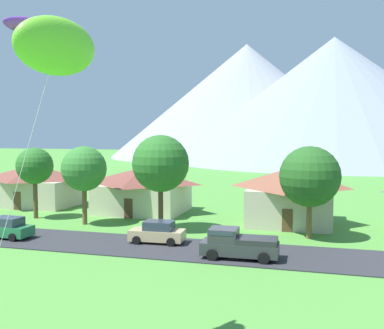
{
  "coord_description": "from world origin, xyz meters",
  "views": [
    {
      "loc": [
        9.09,
        -5.06,
        8.6
      ],
      "look_at": [
        1.7,
        21.21,
        6.66
      ],
      "focal_mm": 42.95,
      "sensor_mm": 36.0,
      "label": 1
    }
  ],
  "objects_px": {
    "tree_center": "(35,166)",
    "parked_car_green_mid_east": "(7,228)",
    "house_left_center": "(35,184)",
    "house_right_center": "(143,189)",
    "pickup_truck_charcoal_west_side": "(238,244)",
    "kite_flyer_with_kite": "(55,49)",
    "tree_left_of_center": "(310,177)",
    "house_leftmost": "(291,195)",
    "tree_near_right": "(84,169)",
    "parked_car_tan_mid_west": "(158,232)",
    "tree_right_of_center": "(161,164)"
  },
  "relations": [
    {
      "from": "tree_left_of_center",
      "to": "parked_car_tan_mid_west",
      "type": "bearing_deg",
      "value": -156.25
    },
    {
      "from": "parked_car_green_mid_east",
      "to": "kite_flyer_with_kite",
      "type": "height_order",
      "value": "kite_flyer_with_kite"
    },
    {
      "from": "house_right_center",
      "to": "tree_near_right",
      "type": "height_order",
      "value": "tree_near_right"
    },
    {
      "from": "parked_car_green_mid_east",
      "to": "house_leftmost",
      "type": "bearing_deg",
      "value": 30.24
    },
    {
      "from": "house_right_center",
      "to": "tree_center",
      "type": "xyz_separation_m",
      "value": [
        -8.98,
        -6.15,
        2.7
      ]
    },
    {
      "from": "parked_car_green_mid_east",
      "to": "kite_flyer_with_kite",
      "type": "bearing_deg",
      "value": -47.47
    },
    {
      "from": "house_left_center",
      "to": "kite_flyer_with_kite",
      "type": "distance_m",
      "value": 40.14
    },
    {
      "from": "tree_center",
      "to": "parked_car_tan_mid_west",
      "type": "height_order",
      "value": "tree_center"
    },
    {
      "from": "tree_center",
      "to": "tree_near_right",
      "type": "bearing_deg",
      "value": -12.71
    },
    {
      "from": "tree_near_right",
      "to": "house_leftmost",
      "type": "bearing_deg",
      "value": 17.12
    },
    {
      "from": "tree_left_of_center",
      "to": "parked_car_green_mid_east",
      "type": "height_order",
      "value": "tree_left_of_center"
    },
    {
      "from": "tree_near_right",
      "to": "kite_flyer_with_kite",
      "type": "height_order",
      "value": "kite_flyer_with_kite"
    },
    {
      "from": "house_right_center",
      "to": "tree_near_right",
      "type": "bearing_deg",
      "value": -110.15
    },
    {
      "from": "tree_near_right",
      "to": "parked_car_green_mid_east",
      "type": "distance_m",
      "value": 8.76
    },
    {
      "from": "parked_car_green_mid_east",
      "to": "pickup_truck_charcoal_west_side",
      "type": "relative_size",
      "value": 0.81
    },
    {
      "from": "house_leftmost",
      "to": "pickup_truck_charcoal_west_side",
      "type": "relative_size",
      "value": 1.64
    },
    {
      "from": "tree_left_of_center",
      "to": "parked_car_tan_mid_west",
      "type": "relative_size",
      "value": 1.75
    },
    {
      "from": "house_leftmost",
      "to": "house_right_center",
      "type": "distance_m",
      "value": 15.76
    },
    {
      "from": "house_right_center",
      "to": "pickup_truck_charcoal_west_side",
      "type": "height_order",
      "value": "house_right_center"
    },
    {
      "from": "pickup_truck_charcoal_west_side",
      "to": "kite_flyer_with_kite",
      "type": "bearing_deg",
      "value": -104.35
    },
    {
      "from": "house_left_center",
      "to": "tree_left_of_center",
      "type": "height_order",
      "value": "tree_left_of_center"
    },
    {
      "from": "house_leftmost",
      "to": "tree_left_of_center",
      "type": "distance_m",
      "value": 6.59
    },
    {
      "from": "parked_car_tan_mid_west",
      "to": "parked_car_green_mid_east",
      "type": "distance_m",
      "value": 12.4
    },
    {
      "from": "tree_near_right",
      "to": "parked_car_tan_mid_west",
      "type": "height_order",
      "value": "tree_near_right"
    },
    {
      "from": "tree_center",
      "to": "parked_car_green_mid_east",
      "type": "xyz_separation_m",
      "value": [
        3.02,
        -8.33,
        -4.32
      ]
    },
    {
      "from": "tree_left_of_center",
      "to": "parked_car_green_mid_east",
      "type": "relative_size",
      "value": 1.75
    },
    {
      "from": "house_leftmost",
      "to": "parked_car_tan_mid_west",
      "type": "bearing_deg",
      "value": -130.8
    },
    {
      "from": "house_leftmost",
      "to": "house_left_center",
      "type": "distance_m",
      "value": 29.6
    },
    {
      "from": "parked_car_tan_mid_west",
      "to": "house_right_center",
      "type": "bearing_deg",
      "value": 116.43
    },
    {
      "from": "house_right_center",
      "to": "pickup_truck_charcoal_west_side",
      "type": "bearing_deg",
      "value": -49.65
    },
    {
      "from": "tree_center",
      "to": "kite_flyer_with_kite",
      "type": "height_order",
      "value": "kite_flyer_with_kite"
    },
    {
      "from": "tree_right_of_center",
      "to": "tree_left_of_center",
      "type": "bearing_deg",
      "value": 1.06
    },
    {
      "from": "tree_center",
      "to": "tree_near_right",
      "type": "distance_m",
      "value": 6.37
    },
    {
      "from": "house_left_center",
      "to": "tree_near_right",
      "type": "xyz_separation_m",
      "value": [
        11.05,
        -8.43,
        2.69
      ]
    },
    {
      "from": "parked_car_green_mid_east",
      "to": "tree_right_of_center",
      "type": "bearing_deg",
      "value": 30.78
    },
    {
      "from": "tree_center",
      "to": "tree_right_of_center",
      "type": "distance_m",
      "value": 14.03
    },
    {
      "from": "house_left_center",
      "to": "kite_flyer_with_kite",
      "type": "relative_size",
      "value": 0.8
    },
    {
      "from": "parked_car_tan_mid_west",
      "to": "tree_near_right",
      "type": "bearing_deg",
      "value": 150.47
    },
    {
      "from": "house_left_center",
      "to": "parked_car_green_mid_east",
      "type": "bearing_deg",
      "value": -62.89
    },
    {
      "from": "tree_center",
      "to": "pickup_truck_charcoal_west_side",
      "type": "relative_size",
      "value": 1.34
    },
    {
      "from": "tree_right_of_center",
      "to": "pickup_truck_charcoal_west_side",
      "type": "height_order",
      "value": "tree_right_of_center"
    },
    {
      "from": "house_leftmost",
      "to": "tree_near_right",
      "type": "distance_m",
      "value": 19.43
    },
    {
      "from": "house_leftmost",
      "to": "kite_flyer_with_kite",
      "type": "bearing_deg",
      "value": -102.85
    },
    {
      "from": "house_left_center",
      "to": "pickup_truck_charcoal_west_side",
      "type": "height_order",
      "value": "house_left_center"
    },
    {
      "from": "house_leftmost",
      "to": "kite_flyer_with_kite",
      "type": "relative_size",
      "value": 0.67
    },
    {
      "from": "house_left_center",
      "to": "house_right_center",
      "type": "height_order",
      "value": "house_right_center"
    },
    {
      "from": "house_left_center",
      "to": "pickup_truck_charcoal_west_side",
      "type": "distance_m",
      "value": 31.38
    },
    {
      "from": "parked_car_tan_mid_west",
      "to": "pickup_truck_charcoal_west_side",
      "type": "bearing_deg",
      "value": -21.34
    },
    {
      "from": "parked_car_tan_mid_west",
      "to": "kite_flyer_with_kite",
      "type": "height_order",
      "value": "kite_flyer_with_kite"
    },
    {
      "from": "tree_center",
      "to": "tree_right_of_center",
      "type": "bearing_deg",
      "value": -7.61
    }
  ]
}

